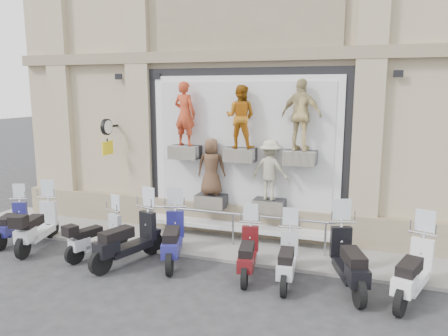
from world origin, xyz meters
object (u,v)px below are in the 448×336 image
(scooter_e, at_px, (173,228))
(scooter_g, at_px, (287,249))
(scooter_c, at_px, (97,228))
(guard_rail, at_px, (233,230))
(scooter_h, at_px, (349,249))
(clock_sign_bracket, at_px, (107,132))
(scooter_d, at_px, (127,229))
(scooter_i, at_px, (414,260))
(scooter_a, at_px, (11,215))
(scooter_f, at_px, (248,243))
(scooter_b, at_px, (37,217))

(scooter_e, height_order, scooter_g, scooter_e)
(scooter_c, xyz_separation_m, scooter_e, (1.89, 0.24, 0.11))
(guard_rail, height_order, scooter_h, scooter_h)
(guard_rail, height_order, clock_sign_bracket, clock_sign_bracket)
(scooter_g, xyz_separation_m, scooter_h, (1.23, 0.09, 0.12))
(scooter_d, distance_m, scooter_g, 3.68)
(scooter_c, distance_m, scooter_i, 7.03)
(scooter_a, bearing_deg, scooter_g, -21.23)
(scooter_h, xyz_separation_m, scooter_i, (1.19, -0.12, -0.03))
(scooter_c, bearing_deg, scooter_e, 27.17)
(scooter_a, bearing_deg, scooter_d, -25.55)
(clock_sign_bracket, xyz_separation_m, scooter_a, (-1.81, -1.89, -2.08))
(scooter_c, distance_m, scooter_h, 5.85)
(scooter_i, bearing_deg, clock_sign_bracket, -175.83)
(guard_rail, height_order, scooter_g, scooter_g)
(clock_sign_bracket, relative_size, scooter_i, 0.50)
(clock_sign_bracket, distance_m, scooter_i, 8.49)
(guard_rail, xyz_separation_m, scooter_g, (1.69, -1.56, 0.26))
(scooter_c, relative_size, scooter_i, 0.86)
(scooter_e, bearing_deg, scooter_h, -21.13)
(scooter_f, relative_size, scooter_i, 0.88)
(scooter_d, xyz_separation_m, scooter_g, (3.67, 0.22, -0.12))
(scooter_e, relative_size, scooter_h, 0.97)
(scooter_g, bearing_deg, scooter_a, 173.23)
(scooter_c, bearing_deg, scooter_d, 8.67)
(guard_rail, relative_size, scooter_a, 2.85)
(scooter_f, bearing_deg, scooter_c, 171.55)
(scooter_a, height_order, scooter_e, scooter_e)
(clock_sign_bracket, height_order, scooter_b, clock_sign_bracket)
(guard_rail, distance_m, scooter_b, 4.99)
(scooter_a, xyz_separation_m, scooter_g, (7.40, -0.13, 0.01))
(scooter_b, relative_size, scooter_d, 0.96)
(guard_rail, distance_m, clock_sign_bracket, 4.57)
(scooter_e, bearing_deg, scooter_a, 161.60)
(scooter_c, height_order, scooter_g, scooter_g)
(scooter_f, xyz_separation_m, scooter_h, (2.10, 0.02, 0.13))
(scooter_b, bearing_deg, scooter_i, -13.63)
(scooter_b, distance_m, scooter_d, 2.74)
(scooter_g, height_order, scooter_i, scooter_i)
(scooter_f, bearing_deg, scooter_e, 165.64)
(scooter_e, bearing_deg, scooter_c, 167.89)
(scooter_c, height_order, scooter_f, scooter_f)
(scooter_c, height_order, scooter_h, scooter_h)
(scooter_i, bearing_deg, scooter_e, -164.10)
(clock_sign_bracket, relative_size, scooter_g, 0.57)
(scooter_a, height_order, scooter_g, scooter_g)
(clock_sign_bracket, height_order, scooter_a, clock_sign_bracket)
(clock_sign_bracket, bearing_deg, scooter_d, -49.49)
(scooter_g, bearing_deg, scooter_h, -1.34)
(scooter_a, height_order, scooter_f, scooter_f)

